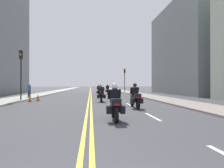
{
  "coord_description": "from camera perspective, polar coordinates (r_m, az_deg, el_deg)",
  "views": [
    {
      "loc": [
        0.1,
        -1.8,
        1.53
      ],
      "look_at": [
        2.18,
        18.91,
        1.6
      ],
      "focal_mm": 33.67,
      "sensor_mm": 36.0,
      "label": 1
    }
  ],
  "objects": [
    {
      "name": "sidewalk_left",
      "position": [
        50.41,
        -14.48,
        -1.87
      ],
      "size": [
        2.94,
        144.0,
        0.12
      ],
      "primitive_type": "cube",
      "color": "#9B9F92",
      "rests_on": "ground"
    },
    {
      "name": "sidewalk_right",
      "position": [
        50.38,
        2.75,
        -1.87
      ],
      "size": [
        2.94,
        144.0,
        0.12
      ],
      "primitive_type": "cube",
      "color": "gray",
      "rests_on": "ground"
    },
    {
      "name": "ground_plane",
      "position": [
        49.83,
        -5.87,
        -1.96
      ],
      "size": [
        264.0,
        264.0,
        0.0
      ],
      "primitive_type": "plane",
      "color": "#3E3E42"
    },
    {
      "name": "lane_dashes_white",
      "position": [
        30.98,
        -0.3,
        -3.03
      ],
      "size": [
        0.14,
        56.4,
        0.01
      ],
      "color": "silver",
      "rests_on": "ground"
    },
    {
      "name": "traffic_cone_0",
      "position": [
        20.2,
        -21.37,
        -3.49
      ],
      "size": [
        0.33,
        0.33,
        0.74
      ],
      "color": "black",
      "rests_on": "ground"
    },
    {
      "name": "traffic_cone_1",
      "position": [
        21.08,
        -19.44,
        -3.44
      ],
      "size": [
        0.35,
        0.35,
        0.68
      ],
      "color": "black",
      "rests_on": "ground"
    },
    {
      "name": "traffic_light_near",
      "position": [
        21.64,
        -23.49,
        4.48
      ],
      "size": [
        0.28,
        0.38,
        4.77
      ],
      "color": "black",
      "rests_on": "ground"
    },
    {
      "name": "motorcycle_3",
      "position": [
        24.18,
        0.8,
        -2.29
      ],
      "size": [
        0.78,
        2.16,
        1.63
      ],
      "rotation": [
        0.0,
        0.0,
        0.04
      ],
      "color": "black",
      "rests_on": "ground"
    },
    {
      "name": "motorcycle_1",
      "position": [
        13.79,
        6.35,
        -3.82
      ],
      "size": [
        0.77,
        2.29,
        1.64
      ],
      "rotation": [
        0.0,
        0.0,
        0.03
      ],
      "color": "black",
      "rests_on": "ground"
    },
    {
      "name": "motorcycle_0",
      "position": [
        9.02,
        0.77,
        -5.77
      ],
      "size": [
        0.77,
        2.22,
        1.6
      ],
      "rotation": [
        0.0,
        0.0,
        -0.02
      ],
      "color": "black",
      "rests_on": "ground"
    },
    {
      "name": "centreline_yellow_inner",
      "position": [
        49.83,
        -6.01,
        -1.96
      ],
      "size": [
        0.12,
        132.0,
        0.01
      ],
      "primitive_type": "cube",
      "color": "yellow",
      "rests_on": "ground"
    },
    {
      "name": "building_right_1",
      "position": [
        37.95,
        21.81,
        8.63
      ],
      "size": [
        9.47,
        19.13,
        14.7
      ],
      "color": "slate",
      "rests_on": "ground"
    },
    {
      "name": "motorcycle_5",
      "position": [
        34.28,
        -1.21,
        -1.64
      ],
      "size": [
        0.77,
        2.13,
        1.67
      ],
      "rotation": [
        0.0,
        0.0,
        -0.03
      ],
      "color": "black",
      "rests_on": "ground"
    },
    {
      "name": "pedestrian_2",
      "position": [
        25.47,
        -21.56,
        -1.68
      ],
      "size": [
        0.41,
        0.41,
        1.68
      ],
      "rotation": [
        0.0,
        0.0,
        5.46
      ],
      "color": "#2A2C32",
      "rests_on": "ground"
    },
    {
      "name": "traffic_light_far",
      "position": [
        39.88,
        3.45,
        2.14
      ],
      "size": [
        0.28,
        0.38,
        4.54
      ],
      "color": "black",
      "rests_on": "ground"
    },
    {
      "name": "centreline_yellow_outer",
      "position": [
        49.83,
        -5.73,
        -1.96
      ],
      "size": [
        0.12,
        132.0,
        0.01
      ],
      "primitive_type": "cube",
      "color": "yellow",
      "rests_on": "ground"
    },
    {
      "name": "motorcycle_4",
      "position": [
        29.22,
        -3.53,
        -1.91
      ],
      "size": [
        0.78,
        2.14,
        1.64
      ],
      "rotation": [
        0.0,
        0.0,
        0.05
      ],
      "color": "black",
      "rests_on": "ground"
    },
    {
      "name": "motorcycle_2",
      "position": [
        19.0,
        -2.93,
        -2.9
      ],
      "size": [
        0.77,
        2.22,
        1.61
      ],
      "rotation": [
        0.0,
        0.0,
        -0.01
      ],
      "color": "black",
      "rests_on": "ground"
    }
  ]
}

